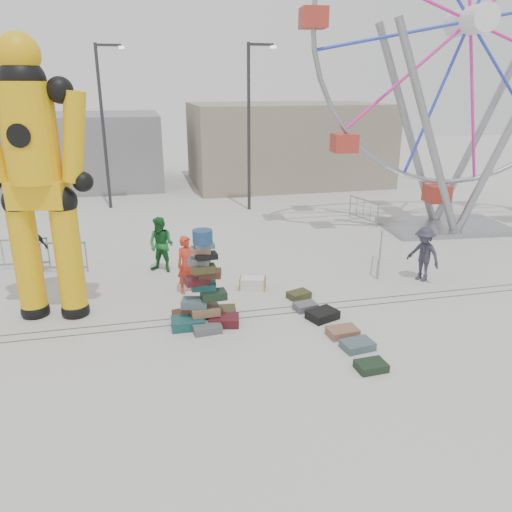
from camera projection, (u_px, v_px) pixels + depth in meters
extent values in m
plane|color=#9E9E99|center=(244.00, 328.00, 13.23)|extent=(90.00, 90.00, 0.00)
cube|color=#47443F|center=(240.00, 318.00, 13.78)|extent=(40.00, 0.04, 0.01)
cube|color=#47443F|center=(237.00, 312.00, 14.14)|extent=(40.00, 0.04, 0.01)
cube|color=gray|center=(286.00, 143.00, 32.33)|extent=(12.00, 8.00, 5.00)
cube|color=gray|center=(79.00, 150.00, 31.47)|extent=(10.00, 8.00, 4.40)
cylinder|color=#2D2D30|center=(249.00, 130.00, 24.54)|extent=(0.16, 0.16, 8.00)
cube|color=#2D2D30|center=(261.00, 44.00, 23.39)|extent=(1.20, 0.15, 0.12)
cube|color=silver|center=(273.00, 47.00, 23.56)|extent=(0.25, 0.25, 0.12)
cylinder|color=#2D2D30|center=(103.00, 129.00, 24.87)|extent=(0.16, 0.16, 8.00)
cube|color=#2D2D30|center=(108.00, 45.00, 23.73)|extent=(1.20, 0.15, 0.12)
cube|color=silver|center=(121.00, 47.00, 23.89)|extent=(0.25, 0.25, 0.12)
cube|color=#184A4A|center=(188.00, 323.00, 13.21)|extent=(0.86, 0.59, 0.28)
cube|color=#4A131A|center=(224.00, 321.00, 13.36)|extent=(0.90, 0.70, 0.26)
cube|color=#452516|center=(187.00, 315.00, 13.71)|extent=(0.82, 0.62, 0.24)
cube|color=#3A3B1D|center=(222.00, 312.00, 13.86)|extent=(0.83, 0.63, 0.26)
cube|color=#575A5E|center=(207.00, 328.00, 13.00)|extent=(0.77, 0.56, 0.21)
cube|color=black|center=(204.00, 310.00, 13.99)|extent=(0.78, 0.59, 0.24)
cube|color=#896145|center=(205.00, 310.00, 13.35)|extent=(0.76, 0.53, 0.24)
cube|color=#455D63|center=(195.00, 303.00, 13.26)|extent=(0.78, 0.63, 0.21)
cube|color=black|center=(214.00, 295.00, 13.22)|extent=(0.69, 0.49, 0.21)
cube|color=#184A4A|center=(204.00, 286.00, 13.29)|extent=(0.69, 0.50, 0.19)
cube|color=#4A131A|center=(197.00, 280.00, 13.15)|extent=(0.69, 0.53, 0.19)
cube|color=#452516|center=(210.00, 273.00, 13.09)|extent=(0.66, 0.52, 0.19)
cube|color=#3A3B1D|center=(204.00, 269.00, 12.91)|extent=(0.62, 0.43, 0.17)
cube|color=#575A5E|center=(199.00, 261.00, 12.96)|extent=(0.64, 0.52, 0.17)
cube|color=black|center=(207.00, 256.00, 12.86)|extent=(0.56, 0.41, 0.15)
cube|color=#896145|center=(201.00, 250.00, 12.84)|extent=(0.56, 0.41, 0.15)
cube|color=#455D63|center=(204.00, 246.00, 12.73)|extent=(0.53, 0.38, 0.13)
cylinder|color=navy|center=(203.00, 236.00, 12.68)|extent=(0.51, 0.51, 0.34)
sphere|color=black|center=(35.00, 310.00, 13.93)|extent=(0.77, 0.77, 0.77)
cylinder|color=#E4AA0C|center=(28.00, 260.00, 13.45)|extent=(0.71, 0.71, 3.25)
sphere|color=black|center=(18.00, 201.00, 12.92)|extent=(0.81, 0.81, 0.81)
sphere|color=black|center=(76.00, 310.00, 13.96)|extent=(0.77, 0.77, 0.77)
cylinder|color=#E4AA0C|center=(69.00, 260.00, 13.48)|extent=(0.71, 0.71, 3.25)
sphere|color=black|center=(62.00, 201.00, 12.95)|extent=(0.81, 0.81, 0.81)
cube|color=#E4AA0C|center=(39.00, 194.00, 12.87)|extent=(1.56, 1.09, 0.71)
cylinder|color=#E4AA0C|center=(30.00, 133.00, 12.37)|extent=(1.32, 1.32, 2.44)
sphere|color=black|center=(23.00, 81.00, 11.98)|extent=(1.12, 1.12, 1.12)
sphere|color=#E4AA0C|center=(19.00, 54.00, 11.78)|extent=(1.02, 1.02, 1.02)
sphere|color=black|center=(60.00, 90.00, 12.06)|extent=(0.65, 0.65, 0.65)
cylinder|color=#E4AA0C|center=(74.00, 137.00, 12.43)|extent=(0.92, 0.69, 2.29)
sphere|color=black|center=(83.00, 182.00, 12.80)|extent=(0.53, 0.53, 0.53)
cube|color=gray|center=(444.00, 226.00, 22.32)|extent=(5.56, 3.62, 0.21)
cylinder|color=gray|center=(429.00, 134.00, 19.85)|extent=(3.70, 0.63, 8.61)
cylinder|color=gray|center=(507.00, 133.00, 20.31)|extent=(3.70, 0.63, 8.61)
cylinder|color=gray|center=(408.00, 130.00, 21.64)|extent=(3.70, 0.63, 8.61)
cylinder|color=gray|center=(481.00, 129.00, 22.10)|extent=(3.70, 0.63, 8.61)
cylinder|color=white|center=(470.00, 21.00, 19.59)|extent=(1.26, 2.42, 1.06)
torus|color=gray|center=(470.00, 21.00, 19.59)|extent=(12.91, 1.31, 12.94)
cube|color=#A32D23|center=(448.00, 194.00, 21.84)|extent=(1.03, 1.03, 0.74)
cube|color=silver|center=(253.00, 283.00, 15.71)|extent=(0.91, 0.69, 0.37)
cube|color=#3A3B1D|center=(299.00, 295.00, 15.06)|extent=(0.77, 0.66, 0.21)
cube|color=#575A5E|center=(305.00, 306.00, 14.27)|extent=(0.69, 0.56, 0.21)
cube|color=black|center=(323.00, 315.00, 13.72)|extent=(0.97, 0.85, 0.24)
cube|color=#896145|center=(343.00, 332.00, 12.80)|extent=(0.81, 0.58, 0.21)
cube|color=#455D63|center=(358.00, 345.00, 12.17)|extent=(0.82, 0.64, 0.20)
cube|color=black|center=(371.00, 366.00, 11.27)|extent=(0.70, 0.54, 0.19)
imported|color=red|center=(187.00, 265.00, 15.23)|extent=(0.76, 0.62, 1.81)
imported|color=#175F26|center=(161.00, 245.00, 16.95)|extent=(1.17, 1.11, 1.92)
imported|color=black|center=(32.00, 247.00, 16.77)|extent=(1.21, 0.84, 1.91)
imported|color=#2A2936|center=(424.00, 254.00, 16.19)|extent=(1.09, 1.34, 1.81)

